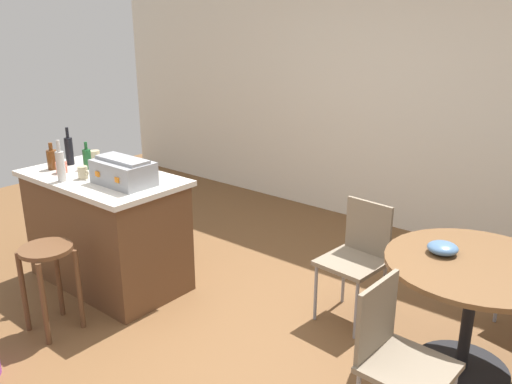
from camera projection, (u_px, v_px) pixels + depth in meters
name	position (u px, v px, depth m)	size (l,w,h in m)	color
ground_plane	(207.00, 345.00, 3.50)	(8.80, 8.80, 0.00)	brown
back_wall	(404.00, 95.00, 5.10)	(8.00, 0.10, 2.70)	silver
kitchen_island	(107.00, 230.00, 4.22)	(1.33, 0.75, 0.90)	brown
wooden_stool	(48.00, 269.00, 3.55)	(0.35, 0.35, 0.62)	brown
dining_table	(472.00, 289.00, 3.08)	(1.03, 1.03, 0.73)	black
folding_chair_near	(396.00, 353.00, 2.59)	(0.42, 0.42, 0.85)	#7F705B
folding_chair_right	(358.00, 253.00, 3.70)	(0.43, 0.43, 0.85)	#7F705B
toolbox	(123.00, 172.00, 3.84)	(0.46, 0.28, 0.20)	gray
bottle_0	(69.00, 150.00, 4.34)	(0.06, 0.06, 0.31)	black
bottle_1	(52.00, 159.00, 4.22)	(0.08, 0.08, 0.21)	#603314
bottle_2	(61.00, 165.00, 3.90)	(0.06, 0.06, 0.31)	#B7B2AD
bottle_3	(87.00, 158.00, 4.23)	(0.06, 0.06, 0.22)	#194C23
cup_0	(61.00, 167.00, 4.13)	(0.12, 0.09, 0.09)	#DB6651
cup_1	(113.00, 162.00, 4.26)	(0.12, 0.09, 0.09)	#4C7099
cup_2	(83.00, 172.00, 3.98)	(0.11, 0.07, 0.09)	tan
cup_3	(95.00, 156.00, 4.45)	(0.12, 0.08, 0.09)	tan
serving_bowl	(443.00, 248.00, 3.13)	(0.18, 0.18, 0.07)	#4C7099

